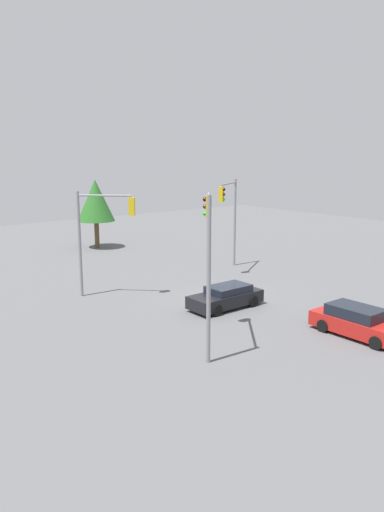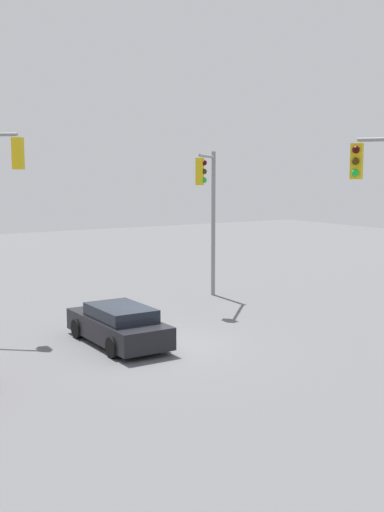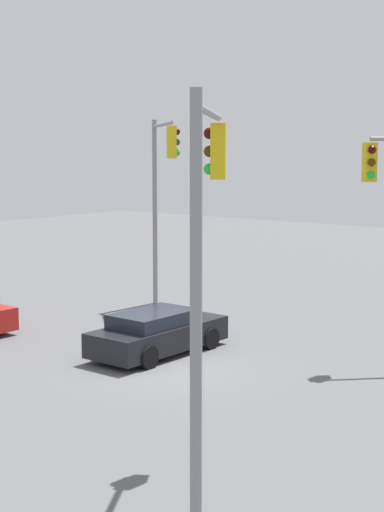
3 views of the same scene
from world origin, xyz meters
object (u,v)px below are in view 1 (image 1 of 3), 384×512
(sedan_dark, at_px, (226,297))
(traffic_signal_aux, at_px, (208,244))
(traffic_signal_cross, at_px, (100,226))
(traffic_signal_main, at_px, (230,209))
(sedan_red, at_px, (358,322))

(sedan_dark, distance_m, traffic_signal_aux, 7.38)
(sedan_dark, xyz_separation_m, traffic_signal_cross, (6.37, 4.33, 3.71))
(sedan_dark, xyz_separation_m, traffic_signal_main, (6.90, -6.60, 3.94))
(sedan_dark, distance_m, traffic_signal_cross, 8.55)
(sedan_dark, bearing_deg, traffic_signal_cross, 34.22)
(traffic_signal_cross, bearing_deg, traffic_signal_main, 46.65)
(sedan_red, height_order, traffic_signal_cross, traffic_signal_cross)
(traffic_signal_main, height_order, traffic_signal_aux, traffic_signal_aux)
(traffic_signal_main, distance_m, traffic_signal_cross, 10.95)
(sedan_dark, bearing_deg, traffic_signal_main, -43.75)
(sedan_dark, relative_size, traffic_signal_main, 0.66)
(sedan_dark, height_order, traffic_signal_main, traffic_signal_main)
(sedan_red, bearing_deg, traffic_signal_main, -108.47)
(traffic_signal_aux, bearing_deg, sedan_red, -76.39)
(sedan_red, distance_m, traffic_signal_main, 15.38)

